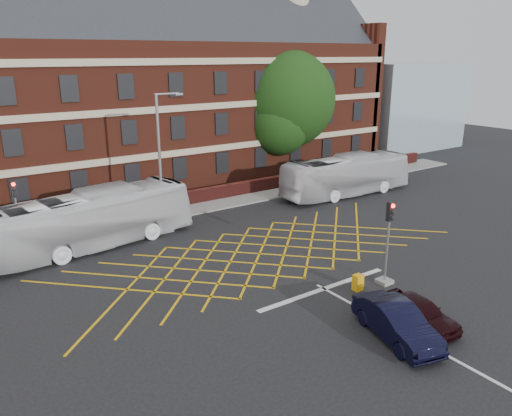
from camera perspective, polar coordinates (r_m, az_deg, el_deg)
ground at (r=27.51m, az=2.83°, el=-6.55°), size 120.00×120.00×0.00m
victorian_building at (r=44.81m, az=-14.65°, el=12.55°), size 51.00×12.17×20.40m
boundary_wall at (r=37.81m, az=-9.30°, el=0.83°), size 56.00×0.50×1.10m
far_pavement at (r=37.08m, az=-8.58°, el=-0.25°), size 60.00×3.00×0.12m
glass_block at (r=64.46m, az=15.74°, el=11.21°), size 14.00×10.00×10.00m
box_junction_hatching at (r=28.98m, az=0.40°, el=-5.24°), size 8.22×8.22×0.02m
stop_line at (r=25.10m, az=7.78°, el=-9.12°), size 8.00×0.30×0.02m
centre_line at (r=21.46m, az=19.99°, el=-15.02°), size 0.15×14.00×0.02m
bus_left at (r=30.93m, az=-18.33°, el=-1.29°), size 12.64×4.44×3.45m
bus_right at (r=41.17m, az=10.29°, el=3.68°), size 11.78×3.29×3.25m
car_navy at (r=21.38m, az=15.77°, el=-12.45°), size 2.64×4.72×1.47m
car_maroon at (r=22.66m, az=18.20°, el=-11.21°), size 1.75×3.78×1.25m
deciduous_tree at (r=47.36m, az=3.43°, el=11.55°), size 9.07×9.07×11.56m
traffic_light_near at (r=25.58m, az=14.73°, el=-4.74°), size 0.70×0.70×4.27m
traffic_light_far at (r=31.66m, az=-25.47°, el=-1.62°), size 0.70×0.70×4.27m
street_lamp at (r=32.29m, az=-10.66°, el=2.47°), size 2.25×1.00×8.80m
utility_cabinet at (r=25.10m, az=11.56°, el=-8.35°), size 0.46×0.38×0.80m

